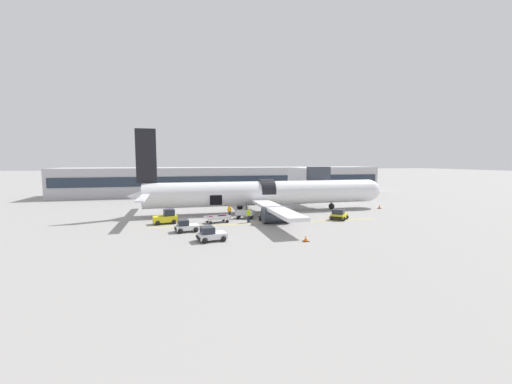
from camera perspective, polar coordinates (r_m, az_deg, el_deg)
The scene contains 20 objects.
ground_plane at distance 42.62m, azimuth 2.24°, elevation -4.82°, with size 500.00×500.00×0.00m, color gray.
apron_marking_line at distance 39.55m, azimuth 2.54°, elevation -5.64°, with size 28.87×1.47×0.01m.
terminal_strip at distance 75.99m, azimuth -5.19°, elevation 2.14°, with size 74.71×11.63×6.25m.
jet_bridge_stub at distance 57.17m, azimuth 9.42°, elevation 2.91°, with size 3.62×11.85×6.80m.
airplane at distance 47.55m, azimuth 1.22°, elevation -0.29°, with size 39.40×33.93×12.15m.
baggage_tug_lead at distance 40.53m, azimuth -16.03°, elevation -4.51°, with size 3.12×2.17×1.78m.
baggage_tug_mid at distance 43.12m, azimuth 14.82°, elevation -4.06°, with size 2.85×2.86×1.41m.
baggage_tug_rear at distance 31.09m, azimuth -8.22°, elevation -7.65°, with size 2.98×2.39×1.41m.
baggage_tug_spare at distance 35.49m, azimuth -12.59°, elevation -6.14°, with size 2.70×2.14×1.33m.
baggage_cart_loading at distance 42.51m, azimuth -1.85°, elevation -4.15°, with size 3.37×2.30×1.07m.
baggage_cart_queued at distance 40.00m, azimuth -6.89°, elevation -4.87°, with size 4.10×2.16×1.00m.
ground_crew_loader_a at distance 42.13m, azimuth 2.89°, elevation -3.64°, with size 0.59×0.56×1.80m.
ground_crew_loader_b at distance 44.66m, azimuth 2.92°, elevation -3.14°, with size 0.47×0.61×1.75m.
ground_crew_driver at distance 39.62m, azimuth -1.37°, elevation -4.21°, with size 0.59×0.57×1.82m.
ground_crew_supervisor at distance 43.74m, azimuth 3.63°, elevation -3.36°, with size 0.42×0.60×1.72m.
ground_crew_helper at distance 43.41m, azimuth -4.84°, elevation -3.45°, with size 0.55×0.53×1.69m.
suitcase_on_tarmac_upright at distance 40.96m, azimuth 0.89°, elevation -4.82°, with size 0.54×0.34×0.71m.
safety_cone_nose at distance 55.09m, azimuth 21.54°, elevation -2.48°, with size 0.54×0.54×0.71m.
safety_cone_engine_left at distance 30.98m, azimuth 9.05°, elevation -8.38°, with size 0.59×0.59×0.58m.
safety_cone_wingtip at distance 39.77m, azimuth 5.64°, elevation -5.13°, with size 0.59×0.59×0.68m.
Camera 1 is at (-11.90, -40.19, 7.74)m, focal length 22.00 mm.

